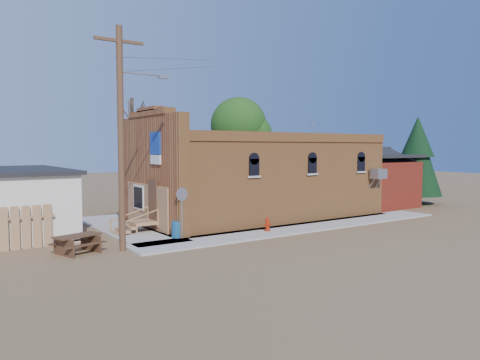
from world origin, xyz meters
TOP-DOWN VIEW (x-y plane):
  - ground at (0.00, 0.00)m, footprint 120.00×120.00m
  - sidewalk_south at (1.50, 0.90)m, footprint 19.00×2.20m
  - sidewalk_west at (-6.30, 6.00)m, footprint 2.60×10.00m
  - brick_bar at (1.64, 5.49)m, footprint 16.40×7.97m
  - red_shed at (11.50, 5.50)m, footprint 5.40×6.40m
  - utility_pole at (-8.14, 1.20)m, footprint 3.12×0.26m
  - tree_bare_near at (-3.00, 13.00)m, footprint 2.80×2.80m
  - tree_leafy at (6.00, 13.50)m, footprint 4.40×4.40m
  - evergreen_tree at (15.50, 4.00)m, footprint 3.60×3.60m
  - fire_hydrant at (-0.82, 1.07)m, footprint 0.40×0.40m
  - stop_sign at (-5.18, 1.80)m, footprint 0.63×0.14m
  - trash_barrel at (-5.30, 2.08)m, footprint 0.55×0.55m
  - picnic_table at (-9.85, 1.76)m, footprint 2.09×1.79m

SIDE VIEW (x-z plane):
  - ground at x=0.00m, z-range 0.00..0.00m
  - sidewalk_south at x=1.50m, z-range 0.00..0.08m
  - sidewalk_west at x=-6.30m, z-range 0.00..0.08m
  - fire_hydrant at x=-0.82m, z-range 0.08..0.75m
  - trash_barrel at x=-5.30m, z-range 0.08..0.82m
  - picnic_table at x=-9.85m, z-range 0.11..0.85m
  - stop_sign at x=-5.18m, z-range 0.70..3.02m
  - red_shed at x=11.50m, z-range 0.12..4.42m
  - brick_bar at x=1.64m, z-range -0.81..5.49m
  - evergreen_tree at x=15.50m, z-range 0.46..6.96m
  - utility_pole at x=-8.14m, z-range 0.27..9.27m
  - tree_leafy at x=6.00m, z-range 1.86..10.01m
  - tree_bare_near at x=-3.00m, z-range 2.14..9.79m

